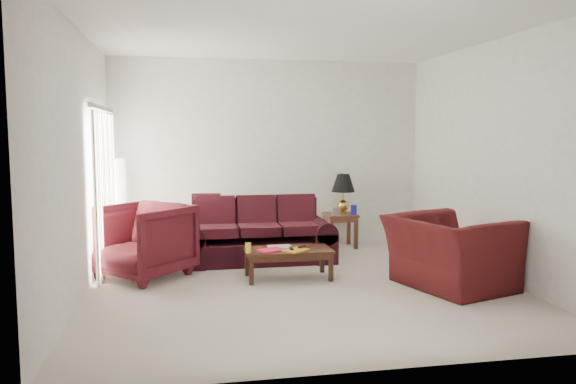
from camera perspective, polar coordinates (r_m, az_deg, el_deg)
The scene contains 19 objects.
floor at distance 6.87m, azimuth 1.33°, elevation -9.48°, with size 5.00×5.00×0.00m, color beige.
blinds at distance 7.88m, azimuth -18.19°, elevation 0.21°, with size 0.10×2.00×2.16m, color silver.
sofa at distance 8.04m, azimuth -3.06°, elevation -4.00°, with size 2.15×0.93×0.88m, color black, non-canonical shape.
throw_pillow at distance 8.61m, azimuth -8.31°, elevation -1.60°, with size 0.43×0.12×0.43m, color black.
end_table at distance 9.11m, azimuth 5.33°, elevation -3.91°, with size 0.50×0.50×0.54m, color #462418, non-canonical shape.
table_lamp at distance 9.11m, azimuth 5.62°, elevation -0.18°, with size 0.38×0.38×0.64m, color gold, non-canonical shape.
clock at distance 8.88m, azimuth 4.88°, elevation -1.98°, with size 0.13×0.05×0.13m, color silver.
blue_canister at distance 9.01m, azimuth 6.69°, elevation -1.81°, with size 0.10×0.10×0.15m, color #1A1AA9.
picture_frame at distance 9.18m, azimuth 4.45°, elevation -1.63°, with size 0.13×0.02×0.16m, color silver.
floor_lamp at distance 8.80m, azimuth -16.72°, elevation -1.41°, with size 0.24×0.24×1.48m, color white, non-canonical shape.
armchair_left at distance 7.37m, azimuth -14.60°, elevation -4.83°, with size 1.01×1.04×0.95m, color #471017.
armchair_right at distance 6.96m, azimuth 16.13°, elevation -5.92°, with size 1.30×1.14×0.85m, color #3C0D0E.
coffee_table at distance 7.15m, azimuth 0.03°, elevation -7.29°, with size 1.08×0.54×0.38m, color black, non-canonical shape.
magazine_red at distance 7.00m, azimuth -1.71°, elevation -5.91°, with size 0.30×0.22×0.02m, color red.
magazine_white at distance 7.18m, azimuth -0.84°, elevation -5.60°, with size 0.30×0.22×0.02m, color beige.
magazine_orange at distance 6.99m, azimuth 0.78°, elevation -5.92°, with size 0.30×0.22×0.02m, color gold.
remote_a at distance 7.01m, azimuth 0.32°, elevation -5.75°, with size 0.04×0.15×0.02m, color black.
remote_b at distance 7.11m, azimuth 1.41°, elevation -5.58°, with size 0.05×0.15×0.02m, color black.
yellow_glass at distance 6.88m, azimuth -4.06°, elevation -5.67°, with size 0.07×0.07×0.13m, color yellow.
Camera 1 is at (-1.38, -6.48, 1.83)m, focal length 35.00 mm.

